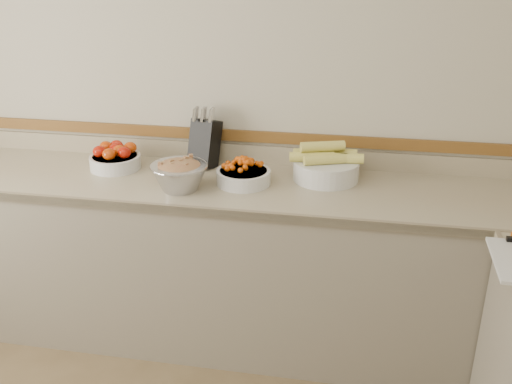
% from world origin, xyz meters
% --- Properties ---
extents(back_wall, '(4.00, 0.00, 4.00)m').
position_xyz_m(back_wall, '(0.00, 2.00, 1.30)').
color(back_wall, '#BBB39A').
rests_on(back_wall, ground_plane).
extents(counter_back, '(4.00, 0.65, 1.08)m').
position_xyz_m(counter_back, '(0.00, 1.68, 0.45)').
color(counter_back, tan).
rests_on(counter_back, ground_plane).
extents(knife_block, '(0.18, 0.20, 0.33)m').
position_xyz_m(knife_block, '(-0.03, 1.90, 1.03)').
color(knife_block, black).
rests_on(knife_block, counter_back).
extents(tomato_bowl, '(0.27, 0.27, 0.13)m').
position_xyz_m(tomato_bowl, '(-0.48, 1.77, 0.96)').
color(tomato_bowl, silver).
rests_on(tomato_bowl, counter_back).
extents(cherry_tomato_bowl, '(0.27, 0.27, 0.15)m').
position_xyz_m(cherry_tomato_bowl, '(0.23, 1.68, 0.95)').
color(cherry_tomato_bowl, silver).
rests_on(cherry_tomato_bowl, counter_back).
extents(corn_bowl, '(0.37, 0.33, 0.20)m').
position_xyz_m(corn_bowl, '(0.62, 1.81, 0.97)').
color(corn_bowl, silver).
rests_on(corn_bowl, counter_back).
extents(rhubarb_bowl, '(0.28, 0.28, 0.15)m').
position_xyz_m(rhubarb_bowl, '(-0.06, 1.55, 0.98)').
color(rhubarb_bowl, '#B2B2BA').
rests_on(rhubarb_bowl, counter_back).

